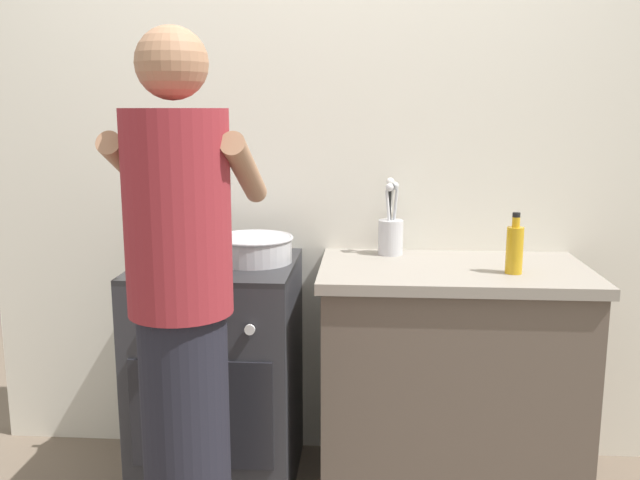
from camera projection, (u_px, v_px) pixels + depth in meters
back_wall at (362, 165)px, 2.85m from camera, size 3.20×0.10×2.50m
countertop at (450, 380)px, 2.63m from camera, size 1.00×0.60×0.90m
stove_range at (219, 374)px, 2.69m from camera, size 0.60×0.62×0.90m
pot at (182, 246)px, 2.64m from camera, size 0.27×0.20×0.12m
mixing_bowl at (253, 248)px, 2.62m from camera, size 0.31×0.31×0.10m
utensil_crock at (391, 232)px, 2.75m from camera, size 0.10×0.10×0.31m
oil_bottle at (515, 249)px, 2.43m from camera, size 0.06×0.06×0.22m
person at (182, 325)px, 1.99m from camera, size 0.41×0.50×1.70m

